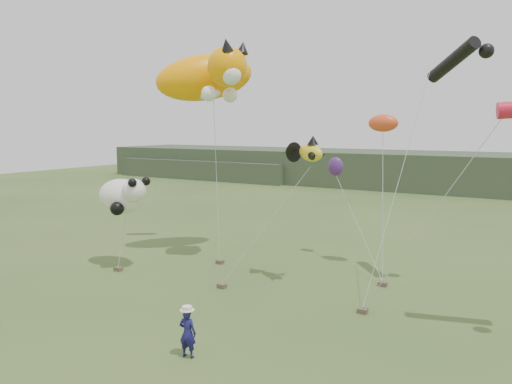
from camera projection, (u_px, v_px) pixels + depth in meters
The scene contains 9 objects.
ground at pixel (207, 327), 17.34m from camera, with size 120.00×120.00×0.00m, color #385123.
headland at pixel (418, 171), 56.75m from camera, with size 90.00×13.00×4.00m.
festival_attendant at pixel (188, 333), 14.96m from camera, with size 0.55×0.36×1.50m, color #181551.
sandbag_anchors at pixel (254, 281), 22.23m from camera, with size 12.31×4.52×0.19m.
cat_kite at pixel (209, 76), 26.08m from camera, with size 7.04×5.76×3.24m.
fish_kite at pixel (303, 152), 21.49m from camera, with size 2.45×1.60×1.18m.
tube_kites at pixel (498, 78), 18.02m from camera, with size 6.44×6.62×3.31m.
panda_kite at pixel (123, 196), 24.43m from camera, with size 3.01×1.95×1.87m.
misc_kites at pixel (368, 137), 24.55m from camera, with size 3.90×1.71×3.18m.
Camera 1 is at (9.96, -13.38, 6.90)m, focal length 35.00 mm.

